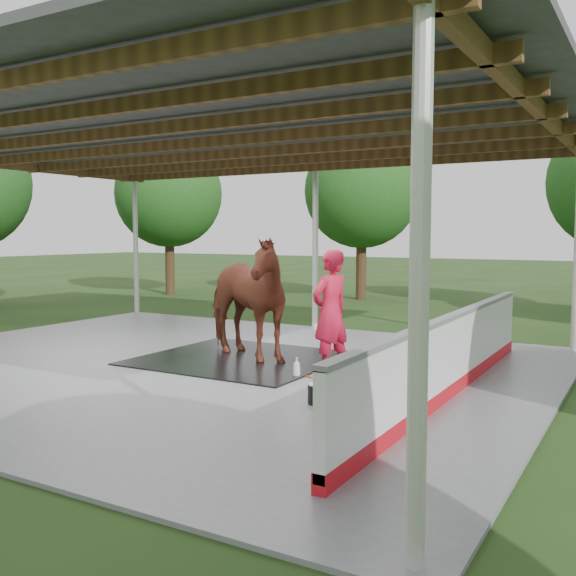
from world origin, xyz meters
The scene contains 12 objects.
ground centered at (0.00, 0.00, 0.00)m, with size 100.00×100.00×0.00m, color #1E3814.
concrete_slab centered at (0.00, 0.00, 0.03)m, with size 12.00×10.00×0.05m, color slate.
pavilion_structure centered at (0.00, 0.00, 3.97)m, with size 12.60×10.60×4.05m.
dasher_board centered at (4.60, 0.00, 0.59)m, with size 0.16×8.00×1.15m.
tree_belt centered at (0.30, 0.90, 3.79)m, with size 28.00×28.00×5.80m.
rubber_mat centered at (0.58, 0.72, 0.06)m, with size 3.39×3.18×0.03m, color black.
horse centered at (0.58, 0.72, 1.17)m, with size 1.18×2.59×2.18m, color brown.
handler centered at (2.52, 0.43, 1.06)m, with size 0.73×0.48×2.01m, color #B91330.
wash_bucket centered at (3.20, -1.30, 0.19)m, with size 0.29×0.29×0.27m.
soap_bottle_a centered at (2.15, -0.02, 0.20)m, with size 0.12×0.12×0.31m, color silver.
soap_bottle_b centered at (3.94, -1.20, 0.15)m, with size 0.09×0.09×0.20m, color #338CD8.
hose_coil centered at (2.95, 0.26, 0.06)m, with size 2.33×1.77×0.02m.
Camera 1 is at (7.06, -8.77, 2.32)m, focal length 40.00 mm.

